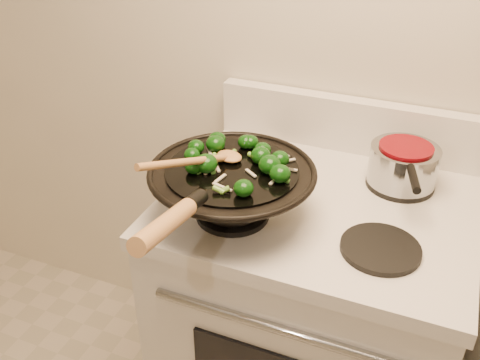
% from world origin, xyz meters
% --- Properties ---
extents(stove, '(0.78, 0.67, 1.08)m').
position_xyz_m(stove, '(-0.01, 1.17, 0.47)').
color(stove, silver).
rests_on(stove, ground).
extents(wok, '(0.40, 0.66, 0.25)m').
position_xyz_m(wok, '(-0.19, 1.01, 1.00)').
color(wok, black).
rests_on(wok, stove).
extents(stirfry, '(0.28, 0.25, 0.05)m').
position_xyz_m(stirfry, '(-0.18, 1.05, 1.07)').
color(stirfry, '#0A3308').
rests_on(stirfry, wok).
extents(wooden_spoon, '(0.14, 0.30, 0.10)m').
position_xyz_m(wooden_spoon, '(-0.24, 0.98, 1.09)').
color(wooden_spoon, '#AF7A45').
rests_on(wooden_spoon, wok).
extents(saucepan, '(0.18, 0.28, 0.11)m').
position_xyz_m(saucepan, '(0.17, 1.32, 0.99)').
color(saucepan, '#93969B').
rests_on(saucepan, stove).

